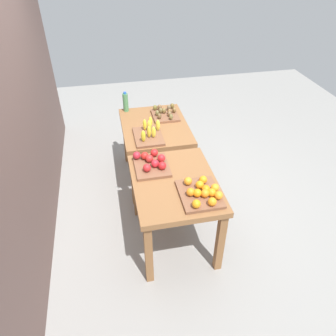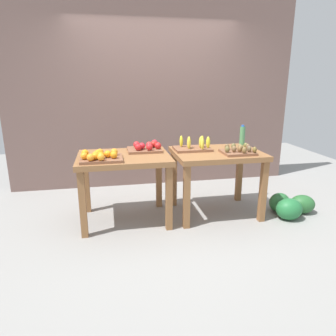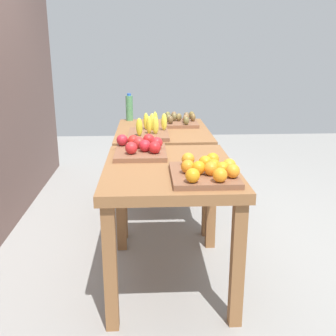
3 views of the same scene
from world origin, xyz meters
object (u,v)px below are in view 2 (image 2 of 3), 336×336
Objects in this scene: banana_crate at (193,147)px; water_bottle at (242,136)px; display_table_left at (124,165)px; orange_bin at (100,157)px; watermelon_pile at (290,205)px; display_table_right at (217,161)px; apple_bin at (146,148)px; kiwi_bin at (239,151)px.

banana_crate is 0.75m from water_bottle.
orange_bin reaches higher than display_table_left.
banana_crate reaches higher than orange_bin.
water_bottle is 1.07m from watermelon_pile.
orange_bin is 2.38m from watermelon_pile.
display_table_left is 1.12m from display_table_right.
apple_bin reaches higher than orange_bin.
display_table_left is 0.37m from apple_bin.
display_table_right is at bearing -11.94° from apple_bin.
water_bottle reaches higher than apple_bin.
display_table_left is 1.34m from kiwi_bin.
orange_bin is 0.65m from apple_bin.
orange_bin is 1.68× the size of water_bottle.
display_table_left is 2.84× the size of kiwi_bin.
orange_bin is at bearing -164.89° from water_bottle.
water_bottle reaches higher than kiwi_bin.
kiwi_bin is 1.39× the size of water_bottle.
water_bottle reaches higher than display_table_right.
orange_bin is 1.21× the size of kiwi_bin.
display_table_left is 2.36× the size of banana_crate.
kiwi_bin is (0.47, -0.28, -0.01)m from banana_crate.
display_table_right is 0.60m from water_bottle.
display_table_left reaches higher than watermelon_pile.
water_bottle is (1.57, 0.30, 0.24)m from display_table_left.
watermelon_pile is (0.90, -0.25, -0.56)m from display_table_right.
display_table_right is at bearing 139.88° from kiwi_bin.
display_table_left is 1.00× the size of display_table_right.
banana_crate is at bearing 7.67° from display_table_left.
banana_crate is at bearing -6.19° from apple_bin.
kiwi_bin is 1.00m from watermelon_pile.
banana_crate is 0.55m from kiwi_bin.
kiwi_bin is at bearing 173.40° from watermelon_pile.
orange_bin is 1.01× the size of banana_crate.
banana_crate reaches higher than kiwi_bin.
apple_bin is at bearing 34.33° from orange_bin.
watermelon_pile is (0.44, -0.55, -0.80)m from water_bottle.
kiwi_bin is (1.58, 0.02, -0.01)m from orange_bin.
watermelon_pile is (2.27, -0.06, -0.72)m from orange_bin.
display_table_right is 2.84× the size of kiwi_bin.
banana_crate is (0.86, 0.12, 0.16)m from display_table_left.
water_bottle is at bearing 33.95° from display_table_right.
watermelon_pile is (2.02, -0.25, -0.56)m from display_table_left.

